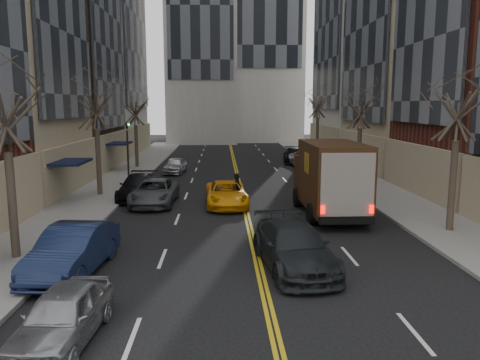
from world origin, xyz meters
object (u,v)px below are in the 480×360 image
object	(u,v)px
ups_truck	(330,179)
observer_sedan	(294,246)
taxi	(227,194)
pedestrian	(238,189)

from	to	relation	value
ups_truck	observer_sedan	distance (m)	8.28
ups_truck	taxi	distance (m)	5.93
ups_truck	observer_sedan	world-z (taller)	ups_truck
ups_truck	taxi	size ratio (longest dim) A/B	1.41
taxi	observer_sedan	bearing A→B (deg)	-80.29
observer_sedan	pedestrian	bearing A→B (deg)	91.70
observer_sedan	pedestrian	distance (m)	10.59
ups_truck	observer_sedan	bearing A→B (deg)	-111.68
ups_truck	pedestrian	world-z (taller)	ups_truck
observer_sedan	taxi	size ratio (longest dim) A/B	1.13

